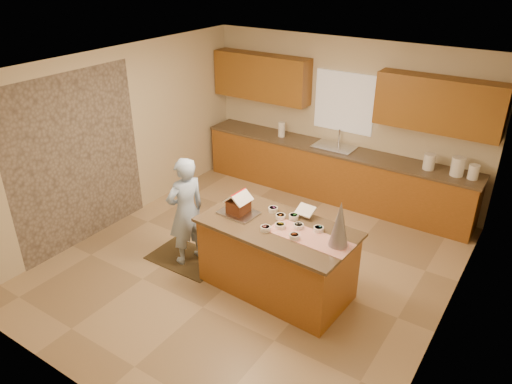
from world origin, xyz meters
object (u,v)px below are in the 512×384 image
island_base (277,259)px  boy (186,211)px  tinsel_tree (340,224)px  gingerbread_house (238,205)px

island_base → boy: (-1.35, -0.13, 0.34)m
boy → tinsel_tree: bearing=111.4°
boy → gingerbread_house: 0.85m
island_base → gingerbread_house: size_ratio=6.09×
island_base → tinsel_tree: size_ratio=3.27×
island_base → boy: boy is taller
island_base → tinsel_tree: 1.11m
boy → gingerbread_house: size_ratio=5.13×
island_base → boy: bearing=-171.1°
gingerbread_house → tinsel_tree: bearing=1.0°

